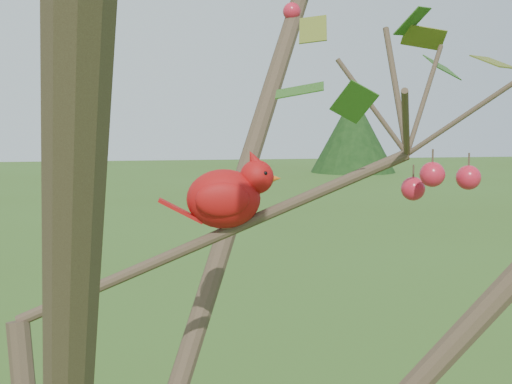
% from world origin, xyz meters
% --- Properties ---
extents(crabapple_tree, '(2.35, 2.05, 2.95)m').
position_xyz_m(crabapple_tree, '(0.03, -0.02, 2.12)').
color(crabapple_tree, '#402E22').
rests_on(crabapple_tree, ground).
extents(cardinal, '(0.19, 0.10, 0.13)m').
position_xyz_m(cardinal, '(0.27, 0.07, 2.14)').
color(cardinal, '#A00F0D').
rests_on(cardinal, ground).
extents(distant_trees, '(39.23, 12.25, 3.44)m').
position_xyz_m(distant_trees, '(-1.28, 23.90, 1.52)').
color(distant_trees, '#402E22').
rests_on(distant_trees, ground).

